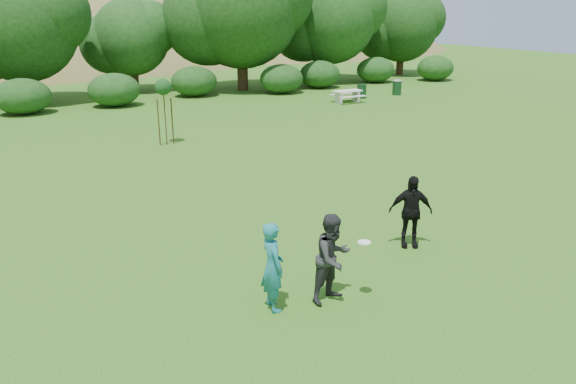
% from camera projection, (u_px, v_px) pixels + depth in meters
% --- Properties ---
extents(ground, '(120.00, 120.00, 0.00)m').
position_uv_depth(ground, '(352.00, 275.00, 12.60)').
color(ground, '#19470C').
rests_on(ground, ground).
extents(player_teal, '(0.49, 0.70, 1.83)m').
position_uv_depth(player_teal, '(272.00, 266.00, 10.95)').
color(player_teal, '#1A6A76').
rests_on(player_teal, ground).
extents(player_grey, '(1.05, 0.91, 1.86)m').
position_uv_depth(player_grey, '(333.00, 258.00, 11.28)').
color(player_grey, '#262629').
rests_on(player_grey, ground).
extents(player_black, '(1.16, 0.92, 1.84)m').
position_uv_depth(player_black, '(410.00, 211.00, 13.87)').
color(player_black, black).
rests_on(player_black, ground).
extents(trash_can_near, '(0.60, 0.60, 0.90)m').
position_uv_depth(trash_can_near, '(362.00, 91.00, 36.67)').
color(trash_can_near, '#12331A').
rests_on(trash_can_near, ground).
extents(frisbee, '(0.27, 0.27, 0.03)m').
position_uv_depth(frisbee, '(364.00, 242.00, 11.15)').
color(frisbee, white).
rests_on(frisbee, ground).
extents(sapling, '(0.70, 0.70, 2.85)m').
position_uv_depth(sapling, '(163.00, 89.00, 23.75)').
color(sapling, '#3D2D18').
rests_on(sapling, ground).
extents(picnic_table, '(1.80, 1.48, 0.76)m').
position_uv_depth(picnic_table, '(347.00, 94.00, 35.02)').
color(picnic_table, silver).
rests_on(picnic_table, ground).
extents(trash_can_lidded, '(0.60, 0.60, 1.05)m').
position_uv_depth(trash_can_lidded, '(397.00, 87.00, 38.00)').
color(trash_can_lidded, '#123419').
rests_on(trash_can_lidded, ground).
extents(hillside, '(150.00, 72.00, 52.00)m').
position_uv_depth(hillside, '(43.00, 149.00, 73.08)').
color(hillside, olive).
rests_on(hillside, ground).
extents(tree_row, '(53.92, 10.38, 9.62)m').
position_uv_depth(tree_row, '(142.00, 20.00, 36.41)').
color(tree_row, '#3A2616').
rests_on(tree_row, ground).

